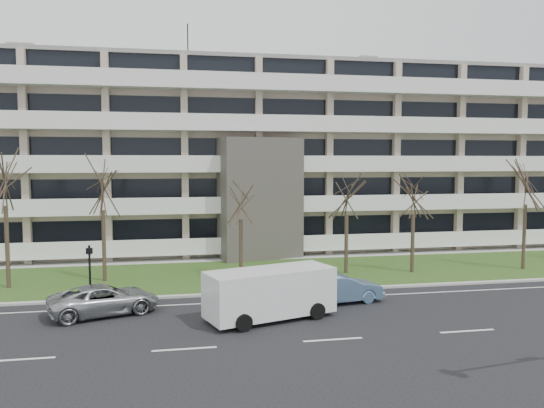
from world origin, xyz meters
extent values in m
plane|color=black|center=(0.00, 0.00, 0.00)|extent=(160.00, 160.00, 0.00)
cube|color=#284A18|center=(0.00, 13.00, 0.03)|extent=(90.00, 10.00, 0.06)
cube|color=#B2B2AD|center=(0.00, 8.00, 0.06)|extent=(90.00, 0.35, 0.12)
cube|color=#B2B2AD|center=(0.00, 18.50, 0.04)|extent=(90.00, 2.00, 0.08)
cube|color=white|center=(0.00, 6.50, 0.01)|extent=(90.00, 0.12, 0.01)
cube|color=#C6B09A|center=(0.00, 25.50, 7.50)|extent=(60.00, 12.00, 15.00)
cube|color=gray|center=(0.00, 25.50, 15.15)|extent=(60.50, 12.50, 0.30)
cube|color=#4C4742|center=(0.00, 18.50, 4.50)|extent=(6.39, 3.69, 9.00)
cube|color=black|center=(0.00, 18.30, 2.00)|extent=(4.92, 1.19, 3.50)
cube|color=gray|center=(-18.00, 25.50, 15.90)|extent=(2.00, 2.00, 1.20)
cylinder|color=black|center=(-5.00, 25.50, 17.00)|extent=(0.10, 0.10, 3.50)
cube|color=black|center=(0.00, 19.48, 2.10)|extent=(58.00, 0.10, 1.80)
cube|color=white|center=(0.00, 18.80, 0.60)|extent=(58.00, 1.40, 0.22)
cube|color=white|center=(0.00, 18.15, 1.20)|extent=(58.00, 0.08, 1.00)
cube|color=black|center=(0.00, 19.48, 5.10)|extent=(58.00, 0.10, 1.80)
cube|color=white|center=(0.00, 18.80, 3.60)|extent=(58.00, 1.40, 0.22)
cube|color=white|center=(0.00, 18.15, 4.20)|extent=(58.00, 0.08, 1.00)
cube|color=black|center=(0.00, 19.48, 8.10)|extent=(58.00, 0.10, 1.80)
cube|color=white|center=(0.00, 18.80, 6.60)|extent=(58.00, 1.40, 0.22)
cube|color=white|center=(0.00, 18.15, 7.20)|extent=(58.00, 0.08, 1.00)
cube|color=black|center=(0.00, 19.48, 11.10)|extent=(58.00, 0.10, 1.80)
cube|color=white|center=(0.00, 18.80, 9.60)|extent=(58.00, 1.40, 0.22)
cube|color=white|center=(0.00, 18.15, 10.20)|extent=(58.00, 0.08, 1.00)
cube|color=black|center=(0.00, 19.48, 14.10)|extent=(58.00, 0.10, 1.80)
cube|color=white|center=(0.00, 18.80, 12.60)|extent=(58.00, 1.40, 0.22)
cube|color=white|center=(0.00, 18.15, 13.20)|extent=(58.00, 0.08, 1.00)
imported|color=#A7AAAE|center=(-9.65, 5.48, 0.71)|extent=(5.59, 3.87, 1.42)
imported|color=#7198C4|center=(2.00, 5.43, 0.75)|extent=(4.73, 2.30, 1.50)
cube|color=white|center=(-2.01, 3.33, 1.27)|extent=(6.34, 3.90, 2.09)
cube|color=black|center=(-2.01, 3.33, 1.87)|extent=(5.87, 3.61, 0.77)
cube|color=white|center=(0.67, 4.18, 1.10)|extent=(1.00, 2.11, 1.32)
cylinder|color=black|center=(-3.46, 1.71, 0.39)|extent=(0.82, 0.50, 0.77)
cylinder|color=black|center=(-4.13, 3.81, 0.39)|extent=(0.82, 0.50, 0.77)
cylinder|color=black|center=(0.11, 2.84, 0.39)|extent=(0.82, 0.50, 0.77)
cylinder|color=black|center=(-0.56, 4.94, 0.39)|extent=(0.82, 0.50, 0.77)
cylinder|color=black|center=(-10.69, 8.15, 1.46)|extent=(0.12, 0.12, 2.93)
cube|color=black|center=(-10.69, 8.15, 2.64)|extent=(0.34, 0.30, 0.31)
sphere|color=red|center=(-10.69, 8.15, 2.64)|extent=(0.14, 0.14, 0.14)
cylinder|color=#382B21|center=(-15.71, 11.79, 2.38)|extent=(0.24, 0.24, 4.77)
cylinder|color=#382B21|center=(-10.52, 12.57, 2.18)|extent=(0.24, 0.24, 4.36)
cylinder|color=#382B21|center=(-2.31, 11.76, 1.86)|extent=(0.24, 0.24, 3.72)
cylinder|color=#382B21|center=(4.59, 12.11, 1.92)|extent=(0.24, 0.24, 3.85)
cylinder|color=#382B21|center=(8.93, 11.60, 1.92)|extent=(0.24, 0.24, 3.84)
cylinder|color=#382B21|center=(16.75, 11.20, 2.21)|extent=(0.24, 0.24, 4.41)
camera|label=1|loc=(-6.30, -20.34, 7.29)|focal=35.00mm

